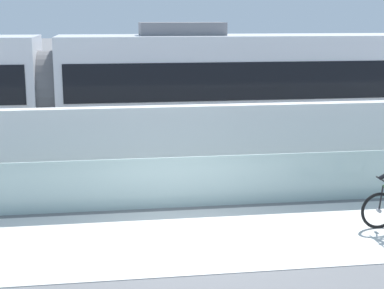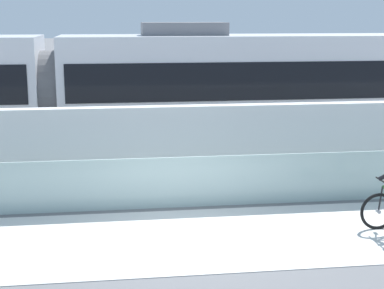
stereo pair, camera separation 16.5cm
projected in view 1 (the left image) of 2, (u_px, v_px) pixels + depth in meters
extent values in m
plane|color=slate|center=(186.00, 239.00, 10.92)|extent=(200.00, 200.00, 0.00)
cube|color=silver|center=(186.00, 238.00, 10.92)|extent=(32.00, 3.20, 0.01)
cube|color=#ADC6C1|center=(174.00, 183.00, 12.59)|extent=(32.00, 0.05, 1.10)
cube|color=white|center=(165.00, 146.00, 14.25)|extent=(32.00, 0.36, 1.91)
cube|color=#595654|center=(157.00, 160.00, 16.85)|extent=(32.00, 0.08, 0.01)
cube|color=#595654|center=(152.00, 149.00, 18.24)|extent=(32.00, 0.08, 0.01)
cube|color=silver|center=(249.00, 88.00, 17.54)|extent=(11.00, 2.50, 3.10)
cube|color=black|center=(249.00, 77.00, 17.47)|extent=(10.56, 2.54, 1.04)
cube|color=#14724C|center=(248.00, 134.00, 17.83)|extent=(10.78, 2.53, 0.28)
cube|color=slate|center=(182.00, 29.00, 16.89)|extent=(2.40, 1.10, 0.36)
cube|color=#232326|center=(130.00, 143.00, 17.37)|extent=(1.40, 1.88, 0.20)
cylinder|color=black|center=(131.00, 151.00, 16.69)|extent=(0.60, 0.10, 0.60)
cylinder|color=black|center=(129.00, 140.00, 18.07)|extent=(0.60, 0.10, 0.60)
cube|color=#232326|center=(359.00, 136.00, 18.37)|extent=(1.40, 1.88, 0.20)
cylinder|color=black|center=(369.00, 143.00, 17.69)|extent=(0.60, 0.10, 0.60)
cylinder|color=black|center=(350.00, 134.00, 19.07)|extent=(0.60, 0.10, 0.60)
cylinder|color=#59595B|center=(49.00, 92.00, 16.72)|extent=(0.60, 2.30, 2.30)
torus|color=black|center=(379.00, 211.00, 11.37)|extent=(0.72, 0.06, 0.72)
cylinder|color=#99999E|center=(379.00, 211.00, 11.37)|extent=(0.07, 0.10, 0.07)
cylinder|color=black|center=(381.00, 198.00, 11.32)|extent=(0.08, 0.03, 0.49)
cylinder|color=black|center=(383.00, 181.00, 11.25)|extent=(0.03, 0.58, 0.03)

